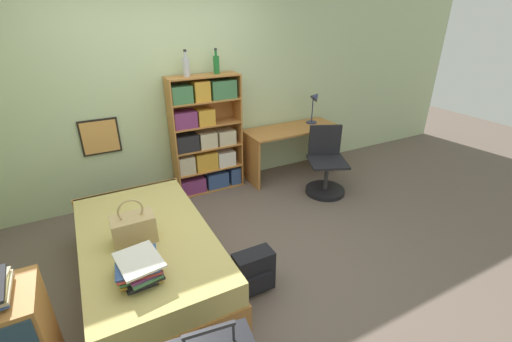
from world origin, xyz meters
TOP-DOWN VIEW (x-y plane):
  - ground_plane at (0.00, 0.00)m, footprint 14.00×14.00m
  - wall_back at (-0.00, 1.61)m, footprint 10.00×0.09m
  - bed at (-0.62, 0.02)m, footprint 1.06×1.86m
  - handbag at (-0.71, -0.05)m, footprint 0.33×0.21m
  - book_stack_on_bed at (-0.76, -0.50)m, footprint 0.34×0.39m
  - bookcase at (0.44, 1.41)m, footprint 0.89×0.28m
  - bottle_green at (0.27, 1.41)m, footprint 0.08×0.08m
  - bottle_brown at (0.65, 1.43)m, footprint 0.07×0.07m
  - desk at (1.69, 1.28)m, footprint 1.36×0.55m
  - desk_lamp at (2.10, 1.35)m, footprint 0.20×0.15m
  - desk_chair at (1.79, 0.61)m, footprint 0.61×0.61m
  - backpack at (0.14, -0.53)m, footprint 0.34×0.20m

SIDE VIEW (x-z plane):
  - ground_plane at x=0.00m, z-range 0.00..0.00m
  - backpack at x=0.14m, z-range 0.00..0.37m
  - bed at x=-0.62m, z-range 0.00..0.49m
  - desk_chair at x=1.79m, z-range -0.16..0.70m
  - desk at x=1.69m, z-range 0.15..0.86m
  - book_stack_on_bed at x=-0.76m, z-range 0.50..0.65m
  - handbag at x=-0.71m, z-range 0.42..0.81m
  - bookcase at x=0.44m, z-range -0.04..1.47m
  - desk_lamp at x=2.10m, z-range 0.78..1.25m
  - wall_back at x=0.00m, z-range 0.00..2.60m
  - bottle_brown at x=0.65m, z-range 1.47..1.76m
  - bottle_green at x=0.27m, z-range 1.47..1.77m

